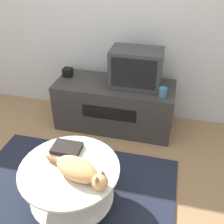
# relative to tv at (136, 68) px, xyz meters

# --- Properties ---
(ground_plane) EXTENTS (12.00, 12.00, 0.00)m
(ground_plane) POSITION_rel_tv_xyz_m (-0.36, -1.22, -0.74)
(ground_plane) COLOR #93704C
(wall_back) EXTENTS (8.00, 0.05, 2.60)m
(wall_back) POSITION_rel_tv_xyz_m (-0.36, 0.34, 0.56)
(wall_back) COLOR silver
(wall_back) RESTS_ON ground_plane
(rug) EXTENTS (1.80, 1.44, 0.02)m
(rug) POSITION_rel_tv_xyz_m (-0.36, -1.22, -0.73)
(rug) COLOR #1E2333
(rug) RESTS_ON ground_plane
(tv_stand) EXTENTS (1.30, 0.53, 0.54)m
(tv_stand) POSITION_rel_tv_xyz_m (-0.22, -0.01, -0.47)
(tv_stand) COLOR #33302D
(tv_stand) RESTS_ON ground_plane
(tv) EXTENTS (0.53, 0.33, 0.40)m
(tv) POSITION_rel_tv_xyz_m (0.00, 0.00, 0.00)
(tv) COLOR #333338
(tv) RESTS_ON tv_stand
(speaker) EXTENTS (0.10, 0.10, 0.10)m
(speaker) POSITION_rel_tv_xyz_m (-0.79, 0.05, -0.15)
(speaker) COLOR black
(speaker) RESTS_ON tv_stand
(mug) EXTENTS (0.08, 0.08, 0.10)m
(mug) POSITION_rel_tv_xyz_m (0.30, -0.17, -0.15)
(mug) COLOR teal
(mug) RESTS_ON tv_stand
(coffee_table) EXTENTS (0.75, 0.75, 0.42)m
(coffee_table) POSITION_rel_tv_xyz_m (-0.28, -1.22, -0.45)
(coffee_table) COLOR #B2B2B7
(coffee_table) RESTS_ON rug
(dvd_box) EXTENTS (0.23, 0.16, 0.04)m
(dvd_box) POSITION_rel_tv_xyz_m (-0.37, -1.04, -0.28)
(dvd_box) COLOR black
(dvd_box) RESTS_ON coffee_table
(cat) EXTENTS (0.54, 0.29, 0.14)m
(cat) POSITION_rel_tv_xyz_m (-0.17, -1.28, -0.23)
(cat) COLOR tan
(cat) RESTS_ON coffee_table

